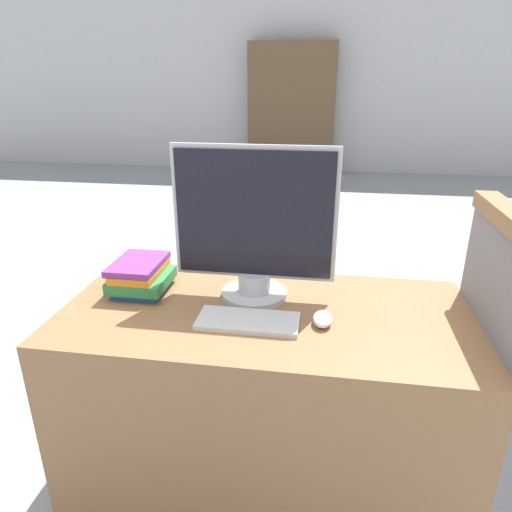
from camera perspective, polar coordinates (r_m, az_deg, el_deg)
name	(u,v)px	position (r m, az deg, el deg)	size (l,w,h in m)	color
wall_back	(321,79)	(7.58, 8.16, 21.01)	(12.00, 0.06, 2.80)	silver
desk	(265,405)	(1.68, 1.08, -18.12)	(1.30, 0.64, 0.75)	#8C603D
carrel_divider	(482,386)	(1.61, 26.40, -14.37)	(0.07, 0.57, 1.11)	slate
monitor	(254,228)	(1.46, -0.23, 3.52)	(0.53, 0.22, 0.51)	#B7B7BC
keyboard	(248,321)	(1.39, -1.00, -8.14)	(0.31, 0.14, 0.02)	silver
mouse	(323,319)	(1.39, 8.32, -7.79)	(0.06, 0.09, 0.04)	white
book_stack	(141,276)	(1.62, -14.16, -2.45)	(0.19, 0.23, 0.11)	#285199
bookshelf_far	(291,110)	(7.38, 4.46, 17.76)	(1.32, 0.32, 1.93)	brown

